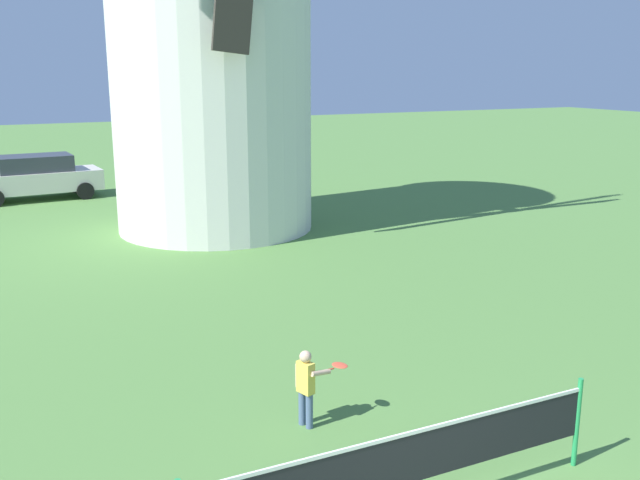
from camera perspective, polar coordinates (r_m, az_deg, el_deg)
name	(u,v)px	position (r m, az deg, el deg)	size (l,w,h in m)	color
tennis_net	(406,460)	(7.65, 6.89, -16.98)	(4.76, 0.06, 1.10)	#238E4C
player_far	(308,383)	(9.41, -1.00, -11.33)	(0.72, 0.34, 1.05)	slate
parked_car_cream	(36,177)	(27.20, -21.70, 4.72)	(4.44, 2.11, 1.56)	silver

